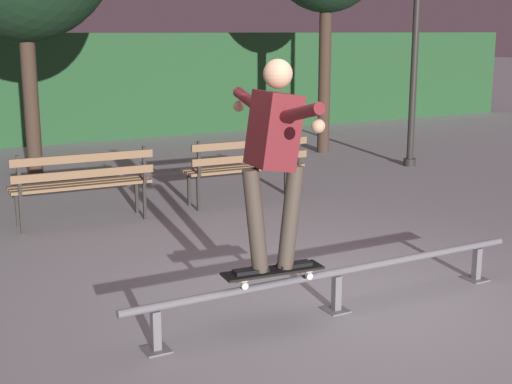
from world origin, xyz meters
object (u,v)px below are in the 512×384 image
Objects in this scene: skateboard at (273,271)px; skateboarder at (274,148)px; park_bench_left_center at (247,163)px; lamp_post_right at (417,12)px; park_bench_leftmost at (82,179)px; grind_rail at (337,279)px.

skateboard is 0.94m from skateboarder.
lamp_post_right is at bearing 16.37° from park_bench_left_center.
skateboarder is 0.40× the size of lamp_post_right.
park_bench_leftmost is (-0.46, 3.57, -0.83)m from skateboarder.
park_bench_leftmost is 2.13m from park_bench_left_center.
park_bench_leftmost is at bearing -169.51° from lamp_post_right.
skateboard is at bearing -82.67° from park_bench_leftmost.
grind_rail is at bearing -135.51° from lamp_post_right.
grind_rail is at bearing -106.93° from park_bench_left_center.
lamp_post_right is at bearing 41.14° from skateboard.
park_bench_left_center reaches higher than grind_rail.
park_bench_leftmost is 1.00× the size of park_bench_left_center.
lamp_post_right is (5.30, 4.63, 1.12)m from skateboarder.
grind_rail is 3.74m from park_bench_left_center.
park_bench_left_center is (1.67, 3.57, 0.11)m from skateboard.
grind_rail is 2.22× the size of park_bench_leftmost.
skateboard is at bearing 175.00° from skateboarder.
skateboard is 0.51× the size of skateboarder.
park_bench_left_center is 0.41× the size of lamp_post_right.
grind_rail is 6.97m from lamp_post_right.
skateboard is 0.49× the size of park_bench_leftmost.
grind_rail is 3.73m from park_bench_leftmost.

